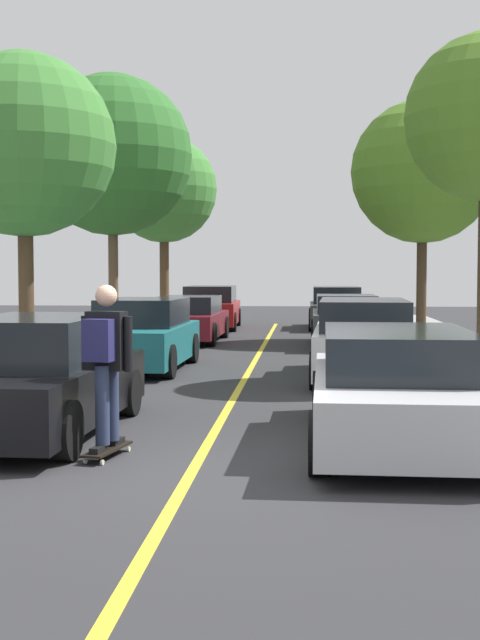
# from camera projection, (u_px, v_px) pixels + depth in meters

# --- Properties ---
(ground) EXTENTS (80.00, 80.00, 0.00)m
(ground) POSITION_uv_depth(u_px,v_px,m) (195.00, 467.00, 8.62)
(ground) COLOR #2D2D30
(center_line) EXTENTS (0.12, 39.20, 0.01)m
(center_line) POSITION_uv_depth(u_px,v_px,m) (230.00, 405.00, 12.60)
(center_line) COLOR gold
(center_line) RESTS_ON ground
(parked_car_left_nearest) EXTENTS (1.98, 4.26, 1.43)m
(parked_car_left_nearest) POSITION_uv_depth(u_px,v_px,m) (35.00, 377.00, 10.36)
(parked_car_left_nearest) COLOR black
(parked_car_left_nearest) RESTS_ON ground
(parked_car_left_near) EXTENTS (1.90, 4.21, 1.43)m
(parked_car_left_near) POSITION_uv_depth(u_px,v_px,m) (142.00, 335.00, 17.14)
(parked_car_left_near) COLOR #196066
(parked_car_left_near) RESTS_ON ground
(parked_car_left_far) EXTENTS (1.96, 4.37, 1.29)m
(parked_car_left_far) POSITION_uv_depth(u_px,v_px,m) (189.00, 319.00, 23.93)
(parked_car_left_far) COLOR maroon
(parked_car_left_far) RESTS_ON ground
(parked_car_left_farthest) EXTENTS (2.03, 4.45, 1.48)m
(parked_car_left_farthest) POSITION_uv_depth(u_px,v_px,m) (211.00, 307.00, 29.46)
(parked_car_left_farthest) COLOR maroon
(parked_car_left_farthest) RESTS_ON ground
(parked_car_right_nearest) EXTENTS (2.06, 4.71, 1.31)m
(parked_car_right_nearest) POSITION_uv_depth(u_px,v_px,m) (397.00, 387.00, 9.76)
(parked_car_right_nearest) COLOR #B7B7BC
(parked_car_right_nearest) RESTS_ON ground
(parked_car_right_near) EXTENTS (2.00, 4.53, 1.47)m
(parked_car_right_near) POSITION_uv_depth(u_px,v_px,m) (363.00, 340.00, 15.59)
(parked_car_right_near) COLOR white
(parked_car_right_near) RESTS_ON ground
(parked_car_right_far) EXTENTS (1.84, 4.25, 1.37)m
(parked_car_right_far) POSITION_uv_depth(u_px,v_px,m) (346.00, 321.00, 22.42)
(parked_car_right_far) COLOR #38383D
(parked_car_right_far) RESTS_ON ground
(parked_car_right_farthest) EXTENTS (1.91, 4.55, 1.45)m
(parked_car_right_farthest) POSITION_uv_depth(u_px,v_px,m) (336.00, 308.00, 29.49)
(parked_car_right_farthest) COLOR #38383D
(parked_car_right_farthest) RESTS_ON ground
(street_tree_left_nearest) EXTENTS (3.57, 3.57, 6.08)m
(street_tree_left_nearest) POSITION_uv_depth(u_px,v_px,m) (24.00, 146.00, 16.50)
(street_tree_left_nearest) COLOR #4C3823
(street_tree_left_nearest) RESTS_ON sidewalk_left
(street_tree_left_near) EXTENTS (4.54, 4.54, 7.39)m
(street_tree_left_near) POSITION_uv_depth(u_px,v_px,m) (112.00, 156.00, 24.00)
(street_tree_left_near) COLOR brown
(street_tree_left_near) RESTS_ON sidewalk_left
(street_tree_left_far) EXTENTS (4.11, 4.11, 7.05)m
(street_tree_left_far) POSITION_uv_depth(u_px,v_px,m) (164.00, 190.00, 32.72)
(street_tree_left_far) COLOR #4C3823
(street_tree_left_far) RESTS_ON sidewalk_left
(street_tree_right_near) EXTENTS (4.00, 4.00, 6.62)m
(street_tree_right_near) POSITION_uv_depth(u_px,v_px,m) (423.00, 172.00, 23.65)
(street_tree_right_near) COLOR #3D2D1E
(street_tree_right_near) RESTS_ON sidewalk_right
(skateboard) EXTENTS (0.38, 0.87, 0.10)m
(skateboard) POSITION_uv_depth(u_px,v_px,m) (108.00, 449.00, 9.03)
(skateboard) COLOR black
(skateboard) RESTS_ON ground
(skateboarder) EXTENTS (0.59, 0.71, 1.74)m
(skateboarder) POSITION_uv_depth(u_px,v_px,m) (105.00, 356.00, 8.94)
(skateboarder) COLOR black
(skateboarder) RESTS_ON skateboard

